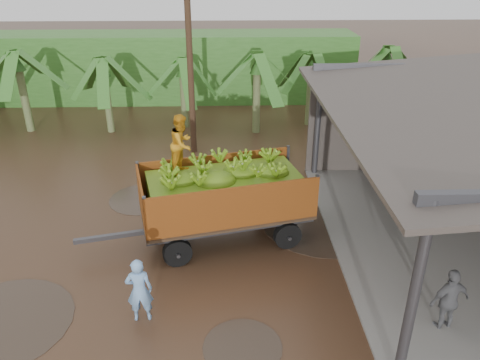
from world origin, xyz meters
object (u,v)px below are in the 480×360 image
man_blue (139,290)px  banana_trailer (224,194)px  man_grey (449,301)px  utility_pole (190,57)px

man_blue → banana_trailer: bearing=-125.0°
man_blue → man_grey: size_ratio=1.02×
banana_trailer → man_blue: size_ratio=4.10×
man_grey → banana_trailer: bearing=-52.0°
man_grey → man_blue: bearing=-17.8°
banana_trailer → utility_pole: 7.16m
man_blue → man_grey: (6.70, -0.52, -0.02)m
man_blue → utility_pole: 10.41m
man_blue → man_grey: 6.72m
utility_pole → banana_trailer: bearing=-79.1°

